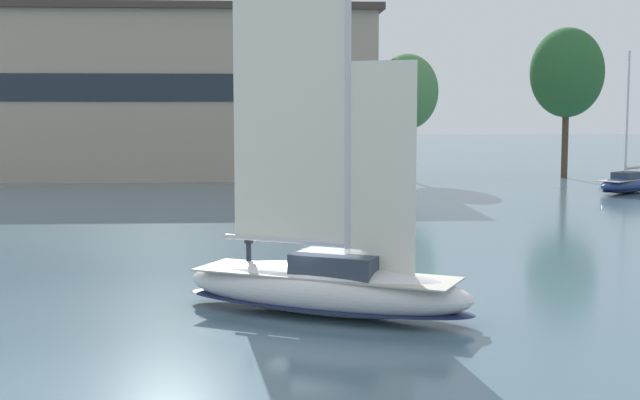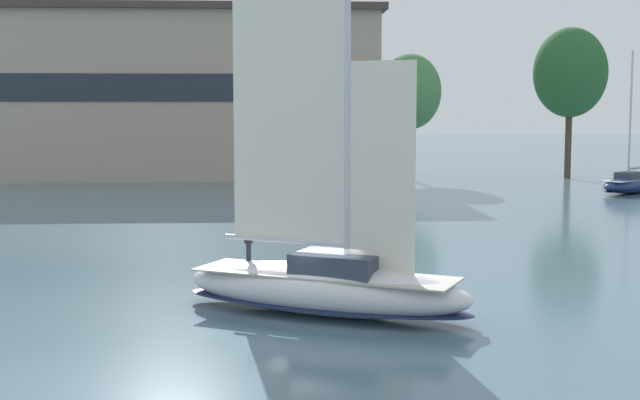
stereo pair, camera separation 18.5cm
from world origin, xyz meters
name	(u,v)px [view 2 (the right image)]	position (x,y,z in m)	size (l,w,h in m)	color
ground_plane	(324,314)	(0.00, 0.00, 0.00)	(400.00, 400.00, 0.00)	slate
waterfront_building	(168,93)	(-12.88, 62.96, 8.95)	(45.00, 13.27, 17.81)	tan
tree_shore_left	(570,73)	(29.30, 60.21, 11.04)	(7.66, 7.66, 15.77)	#4C3828
tree_shore_center	(410,92)	(12.16, 58.21, 9.02)	(6.26, 6.26, 12.89)	brown
sailboat_main	(325,282)	(0.02, -0.01, 1.21)	(11.53, 7.96, 15.55)	silver
sailboat_moored_near_marina	(632,183)	(29.68, 44.17, 0.84)	(8.45, 7.79, 12.36)	navy
sailboat_moored_far_slip	(333,210)	(2.08, 25.65, 0.82)	(8.38, 7.34, 12.02)	maroon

